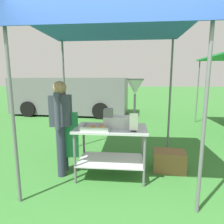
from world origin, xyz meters
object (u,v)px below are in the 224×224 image
stall_canopy (111,30)px  donut_fryer (125,109)px  donut_tray (96,128)px  donut_cart (111,140)px  vendor (62,123)px  supply_crate (169,161)px  menu_sign (134,124)px  van_grey (71,95)px

stall_canopy → donut_fryer: 1.26m
donut_tray → donut_fryer: bearing=25.1°
donut_tray → donut_fryer: size_ratio=0.56×
donut_cart → donut_fryer: size_ratio=1.48×
donut_tray → donut_fryer: donut_fryer is taller
vendor → supply_crate: 2.02m
menu_sign → donut_tray: bearing=174.6°
menu_sign → van_grey: van_grey is taller
donut_tray → menu_sign: size_ratio=1.58×
donut_tray → vendor: size_ratio=0.28×
menu_sign → supply_crate: (0.66, 0.49, -0.79)m
stall_canopy → van_grey: 6.30m
stall_canopy → menu_sign: stall_canopy is taller
donut_cart → supply_crate: bearing=14.7°
donut_tray → menu_sign: 0.59m
donut_fryer → supply_crate: bearing=15.8°
vendor → donut_cart: bearing=-1.1°
stall_canopy → donut_tray: bearing=-129.0°
van_grey → menu_sign: bearing=-64.3°
vendor → donut_tray: bearing=-16.0°
supply_crate → donut_tray: bearing=-160.7°
donut_cart → vendor: size_ratio=0.73×
donut_tray → donut_cart: bearing=37.5°
donut_cart → donut_tray: donut_tray is taller
donut_cart → van_grey: bearing=113.5°
donut_tray → vendor: vendor is taller
donut_cart → menu_sign: 0.55m
vendor → stall_canopy: bearing=5.7°
vendor → supply_crate: size_ratio=2.74×
stall_canopy → van_grey: (-2.47, 5.60, -1.52)m
donut_cart → vendor: 0.88m
donut_cart → donut_fryer: donut_fryer is taller
menu_sign → vendor: size_ratio=0.17×
vendor → donut_fryer: bearing=1.4°
donut_tray → supply_crate: bearing=19.3°
donut_cart → donut_tray: size_ratio=2.65×
donut_fryer → donut_tray: bearing=-154.9°
stall_canopy → supply_crate: size_ratio=4.29×
vendor → van_grey: 5.91m
donut_cart → vendor: (-0.84, 0.02, 0.27)m
van_grey → stall_canopy: bearing=-66.2°
menu_sign → donut_cart: bearing=149.4°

